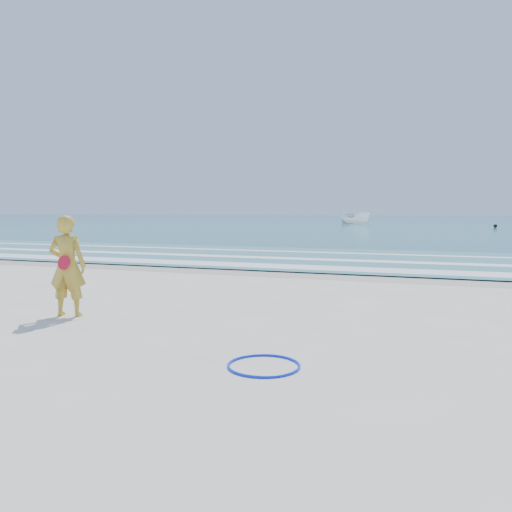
% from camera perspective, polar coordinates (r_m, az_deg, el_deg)
% --- Properties ---
extents(ground, '(400.00, 400.00, 0.00)m').
position_cam_1_polar(ground, '(8.11, -15.12, -9.34)').
color(ground, silver).
rests_on(ground, ground).
extents(wet_sand, '(400.00, 2.40, 0.00)m').
position_cam_1_polar(wet_sand, '(16.20, 3.34, -1.91)').
color(wet_sand, '#B2A893').
rests_on(wet_sand, ground).
extents(ocean, '(400.00, 190.00, 0.04)m').
position_cam_1_polar(ocean, '(111.53, 17.39, 3.97)').
color(ocean, '#19727F').
rests_on(ocean, ground).
extents(shallow, '(400.00, 10.00, 0.01)m').
position_cam_1_polar(shallow, '(21.01, 7.18, -0.19)').
color(shallow, '#59B7AD').
rests_on(shallow, ocean).
extents(foam_near, '(400.00, 1.40, 0.01)m').
position_cam_1_polar(foam_near, '(17.43, 4.54, -1.24)').
color(foam_near, white).
rests_on(foam_near, shallow).
extents(foam_mid, '(400.00, 0.90, 0.01)m').
position_cam_1_polar(foam_mid, '(20.23, 6.69, -0.37)').
color(foam_mid, white).
rests_on(foam_mid, shallow).
extents(foam_far, '(400.00, 0.60, 0.01)m').
position_cam_1_polar(foam_far, '(23.45, 8.50, 0.38)').
color(foam_far, white).
rests_on(foam_far, shallow).
extents(hoop, '(1.10, 1.10, 0.03)m').
position_cam_1_polar(hoop, '(6.60, 0.89, -12.39)').
color(hoop, '#0E2AFF').
rests_on(hoop, ground).
extents(boat, '(5.40, 3.81, 1.95)m').
position_cam_1_polar(boat, '(70.97, 11.27, 4.33)').
color(boat, white).
rests_on(boat, ocean).
extents(buoy, '(0.42, 0.42, 0.42)m').
position_cam_1_polar(buoy, '(63.42, 25.67, 3.12)').
color(buoy, black).
rests_on(buoy, ocean).
extents(woman, '(0.80, 0.63, 1.93)m').
position_cam_1_polar(woman, '(10.12, -20.76, -1.06)').
color(woman, gold).
rests_on(woman, ground).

